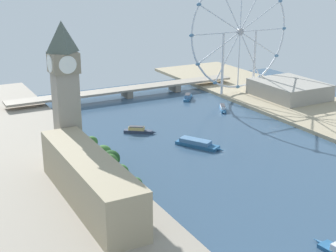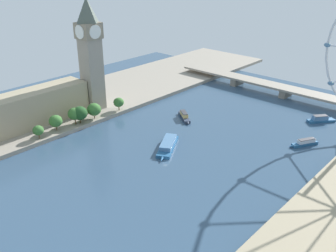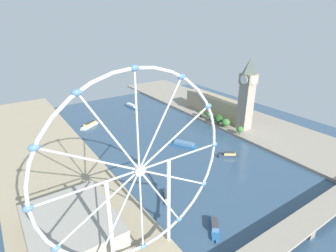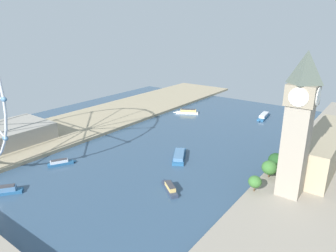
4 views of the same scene
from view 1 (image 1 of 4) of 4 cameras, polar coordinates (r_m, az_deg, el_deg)
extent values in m
plane|color=#334C66|center=(343.63, 6.29, -2.80)|extent=(417.51, 417.51, 0.00)
cube|color=gray|center=(295.81, -14.06, -6.53)|extent=(90.00, 520.00, 3.00)
cube|color=gray|center=(311.42, -11.54, 0.88)|extent=(13.90, 13.90, 57.50)
cube|color=gray|center=(303.10, -11.96, 7.18)|extent=(16.12, 16.12, 12.19)
pyramid|color=#4C564C|center=(300.65, -12.15, 10.05)|extent=(14.59, 14.59, 18.51)
cylinder|color=white|center=(310.99, -12.40, 7.43)|extent=(10.56, 0.50, 10.56)
cylinder|color=white|center=(295.24, -11.48, 6.93)|extent=(10.56, 0.50, 10.56)
cylinder|color=white|center=(305.49, -10.45, 7.36)|extent=(0.50, 10.56, 10.56)
cylinder|color=white|center=(300.93, -13.48, 7.00)|extent=(0.50, 10.56, 10.56)
cube|color=tan|center=(261.20, -9.05, -6.16)|extent=(22.00, 103.77, 25.54)
cylinder|color=#513823|center=(272.58, -3.77, -7.49)|extent=(0.80, 0.80, 3.01)
ellipsoid|color=#386B2D|center=(270.64, -3.79, -6.62)|extent=(7.61, 7.61, 6.85)
cylinder|color=#513823|center=(284.49, -5.49, -6.33)|extent=(0.80, 0.80, 3.55)
ellipsoid|color=#386B2D|center=(282.19, -5.52, -5.29)|extent=(9.71, 9.71, 8.74)
cylinder|color=#513823|center=(298.35, -6.71, -5.12)|extent=(0.80, 0.80, 4.01)
ellipsoid|color=#386B2D|center=(296.01, -6.75, -4.04)|extent=(10.17, 10.17, 9.16)
cylinder|color=#513823|center=(301.89, -6.59, -4.88)|extent=(0.80, 0.80, 3.52)
ellipsoid|color=#1E471E|center=(299.47, -6.64, -3.76)|extent=(11.49, 11.49, 10.34)
cylinder|color=#513823|center=(313.35, -7.44, -4.08)|extent=(0.80, 0.80, 3.01)
ellipsoid|color=#386B2D|center=(311.20, -7.48, -3.08)|extent=(10.84, 10.84, 9.75)
cylinder|color=#513823|center=(334.79, -8.77, -2.63)|extent=(0.80, 0.80, 3.31)
ellipsoid|color=#386B2D|center=(333.05, -8.81, -1.82)|extent=(8.48, 8.48, 7.63)
torus|color=silver|center=(479.89, 8.32, 10.71)|extent=(108.74, 1.78, 108.74)
cylinder|color=#99999E|center=(479.89, 8.32, 10.71)|extent=(6.42, 3.00, 6.42)
cylinder|color=silver|center=(496.12, 10.85, 10.82)|extent=(53.48, 1.07, 1.07)
cylinder|color=silver|center=(492.42, 10.61, 12.35)|extent=(46.85, 1.07, 27.66)
cylinder|color=silver|center=(485.54, 9.75, 13.48)|extent=(27.66, 1.07, 46.85)
cylinder|color=silver|center=(477.22, 8.47, 13.90)|extent=(1.07, 1.07, 53.48)
cylinder|color=silver|center=(469.70, 7.09, 13.45)|extent=(27.66, 1.07, 46.85)
cylinder|color=silver|center=(465.05, 6.04, 12.23)|extent=(46.85, 1.07, 27.66)
cylinder|color=silver|center=(464.63, 5.61, 10.57)|extent=(53.48, 1.07, 1.07)
cylinder|color=silver|center=(468.55, 5.93, 8.97)|extent=(46.85, 1.07, 27.66)
cylinder|color=silver|center=(475.68, 6.88, 7.88)|extent=(27.66, 1.07, 46.85)
cylinder|color=silver|center=(484.02, 8.17, 7.57)|extent=(1.07, 1.07, 53.48)
cylinder|color=silver|center=(491.33, 9.46, 8.09)|extent=(27.66, 1.07, 46.85)
cylinder|color=silver|center=(495.73, 10.43, 9.28)|extent=(46.85, 1.07, 27.66)
ellipsoid|color=teal|center=(513.24, 13.23, 10.91)|extent=(4.80, 3.20, 3.20)
ellipsoid|color=teal|center=(506.06, 12.82, 13.89)|extent=(4.80, 3.20, 3.20)
ellipsoid|color=teal|center=(451.31, 3.58, 13.81)|extent=(4.80, 3.20, 3.20)
ellipsoid|color=teal|center=(450.44, 2.73, 10.40)|extent=(4.80, 3.20, 3.20)
ellipsoid|color=teal|center=(458.49, 3.45, 7.14)|extent=(4.80, 3.20, 3.20)
ellipsoid|color=teal|center=(472.95, 5.44, 5.00)|extent=(4.80, 3.20, 3.20)
ellipsoid|color=teal|center=(489.58, 8.03, 4.50)|extent=(4.80, 3.20, 3.20)
ellipsoid|color=teal|center=(503.93, 10.54, 5.60)|extent=(4.80, 3.20, 3.20)
ellipsoid|color=teal|center=(512.47, 12.40, 7.92)|extent=(4.80, 3.20, 3.20)
cylinder|color=silver|center=(495.64, 9.92, 7.44)|extent=(2.40, 2.40, 58.46)
cylinder|color=silver|center=(473.79, 6.31, 7.11)|extent=(2.40, 2.40, 58.46)
cube|color=gray|center=(479.35, 13.79, 4.13)|extent=(52.95, 63.48, 14.48)
cube|color=gray|center=(478.25, -4.76, 4.26)|extent=(229.51, 17.27, 2.00)
cube|color=gray|center=(461.73, -10.73, 2.93)|extent=(6.00, 15.54, 6.78)
cube|color=gray|center=(479.32, -4.74, 3.75)|extent=(6.00, 15.54, 6.78)
cube|color=gray|center=(501.82, 0.77, 4.47)|extent=(6.00, 15.54, 6.78)
cube|color=#2D384C|center=(376.55, -3.48, -0.64)|extent=(20.19, 16.35, 2.21)
cone|color=#2D384C|center=(374.48, -1.61, -0.72)|extent=(4.42, 4.04, 2.21)
cube|color=#DBB766|center=(376.00, -3.65, -0.29)|extent=(12.14, 10.28, 2.48)
cube|color=#38383D|center=(375.51, -3.65, -0.07)|extent=(11.05, 9.42, 0.60)
cube|color=#235684|center=(470.65, 2.30, 3.22)|extent=(17.61, 20.33, 1.90)
cone|color=#235684|center=(482.56, 2.49, 3.60)|extent=(3.87, 4.20, 1.90)
cube|color=teal|center=(468.97, 2.28, 3.49)|extent=(10.98, 12.20, 3.22)
cube|color=#38383D|center=(468.52, 2.29, 3.70)|extent=(10.08, 11.13, 0.35)
cone|color=#235684|center=(244.01, 16.86, -12.55)|extent=(2.43, 5.90, 1.84)
cube|color=#235684|center=(348.75, 3.40, -2.19)|extent=(23.56, 31.53, 2.26)
cone|color=#235684|center=(341.18, 6.08, -2.74)|extent=(4.78, 5.99, 2.26)
cube|color=teal|center=(348.57, 3.18, -1.76)|extent=(17.87, 23.18, 2.79)
cube|color=#235684|center=(436.50, 6.33, 1.93)|extent=(12.81, 18.94, 2.05)
cone|color=#235684|center=(425.89, 6.49, 1.51)|extent=(3.43, 4.01, 2.05)
cube|color=silver|center=(436.81, 6.33, 2.25)|extent=(9.36, 13.28, 2.34)
cube|color=#38383D|center=(436.44, 6.33, 2.42)|extent=(8.59, 12.04, 0.36)
camera|label=2|loc=(344.31, 44.84, 12.76)|focal=40.81mm
camera|label=3|loc=(597.26, 6.75, 19.52)|focal=28.72mm
camera|label=4|loc=(468.60, -23.65, 14.45)|focal=32.34mm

